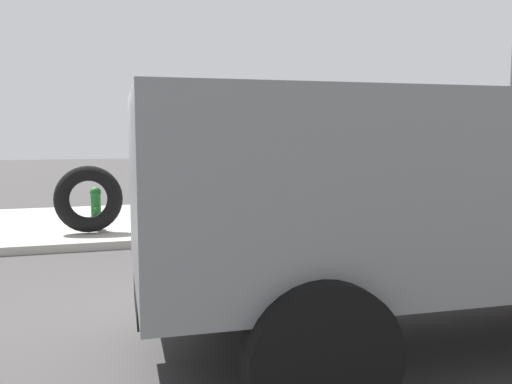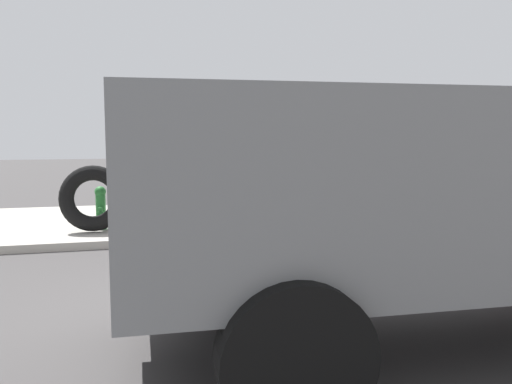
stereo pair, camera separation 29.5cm
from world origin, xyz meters
name	(u,v)px [view 1 (the left image)]	position (x,y,z in m)	size (l,w,h in m)	color
ground_plane	(184,322)	(0.00, 0.00, 0.00)	(80.00, 80.00, 0.00)	#423F3F
sidewalk_curb	(141,222)	(0.00, 6.50, 0.07)	(36.00, 5.00, 0.15)	#ADA89E
fire_hydrant	(96,207)	(-0.95, 5.27, 0.61)	(0.22, 0.51, 0.87)	#2D8438
loose_tire	(88,199)	(-1.08, 5.02, 0.81)	(1.29, 1.29, 0.30)	black
stop_sign	(213,151)	(1.30, 4.63, 1.73)	(0.76, 0.08, 2.28)	gray
dump_truck_gray	(511,179)	(3.11, -1.30, 1.61)	(7.08, 2.99, 3.00)	slate
street_light_pole	(512,93)	(8.51, 4.80, 3.02)	(0.12, 0.12, 5.75)	#595B5E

